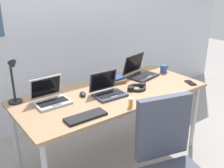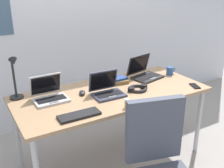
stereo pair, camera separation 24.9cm
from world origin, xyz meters
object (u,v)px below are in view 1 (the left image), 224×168
coffee_mug (164,69)px  laptop_back_left (108,91)px  desk_lamp (14,82)px  cell_phone (190,83)px  computer_mouse (83,94)px  external_keyboard (86,117)px  pill_bottle (131,102)px  headphones (137,87)px  laptop_front_right (140,72)px  laptop_back_right (51,98)px  book_stack (114,80)px

coffee_mug → laptop_back_left: bearing=-171.3°
desk_lamp → cell_phone: 1.68m
desk_lamp → laptop_back_left: bearing=-22.9°
desk_lamp → computer_mouse: desk_lamp is taller
desk_lamp → external_keyboard: (0.34, -0.56, -0.19)m
external_keyboard → pill_bottle: (0.40, -0.06, 0.03)m
desk_lamp → headphones: (1.04, -0.36, -0.18)m
laptop_front_right → headphones: (-0.27, -0.25, -0.03)m
laptop_back_right → coffee_mug: 1.36m
computer_mouse → laptop_back_right: bearing=-165.5°
laptop_front_right → cell_phone: size_ratio=2.70×
laptop_back_right → desk_lamp: bearing=148.2°
laptop_back_right → cell_phone: laptop_back_right is taller
headphones → pill_bottle: bearing=-138.8°
computer_mouse → pill_bottle: 0.48m
laptop_back_left → desk_lamp: bearing=157.1°
laptop_back_left → headphones: size_ratio=1.34×
laptop_back_left → headphones: 0.31m
laptop_front_right → cell_phone: (0.27, -0.46, -0.04)m
laptop_front_right → coffee_mug: bearing=-13.3°
pill_bottle → coffee_mug: 0.97m
computer_mouse → laptop_front_right: bearing=28.1°
laptop_back_right → external_keyboard: bearing=-76.4°
external_keyboard → laptop_back_left: bearing=33.7°
headphones → desk_lamp: bearing=160.9°
laptop_back_right → cell_phone: size_ratio=2.13×
cell_phone → book_stack: size_ratio=0.61×
laptop_back_right → coffee_mug: bearing=-1.0°
laptop_back_left → computer_mouse: (-0.19, 0.12, -0.03)m
laptop_back_right → pill_bottle: laptop_back_right is taller
computer_mouse → headphones: 0.53m
book_stack → coffee_mug: 0.64m
external_keyboard → book_stack: (0.62, 0.47, 0.02)m
laptop_back_right → headphones: 0.82m
external_keyboard → book_stack: book_stack is taller
laptop_front_right → pill_bottle: 0.76m
headphones → laptop_back_left: bearing=170.9°
cell_phone → book_stack: book_stack is taller
computer_mouse → desk_lamp: bearing=-177.5°
laptop_back_right → pill_bottle: bearing=-43.2°
headphones → book_stack: bearing=105.4°
pill_bottle → headphones: bearing=41.2°
headphones → computer_mouse: bearing=161.3°
pill_bottle → coffee_mug: coffee_mug is taller
headphones → coffee_mug: bearing=18.0°
book_stack → coffee_mug: bearing=-7.3°
laptop_front_right → desk_lamp: bearing=175.4°
desk_lamp → pill_bottle: (0.74, -0.62, -0.16)m
laptop_back_left → headphones: (0.31, -0.05, -0.03)m
external_keyboard → coffee_mug: (1.26, 0.38, 0.03)m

